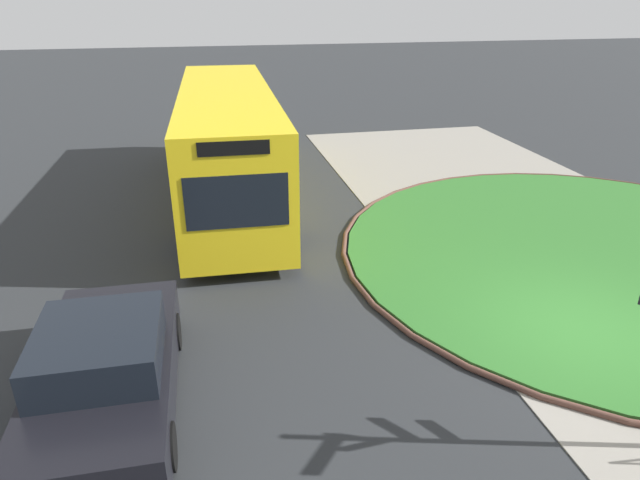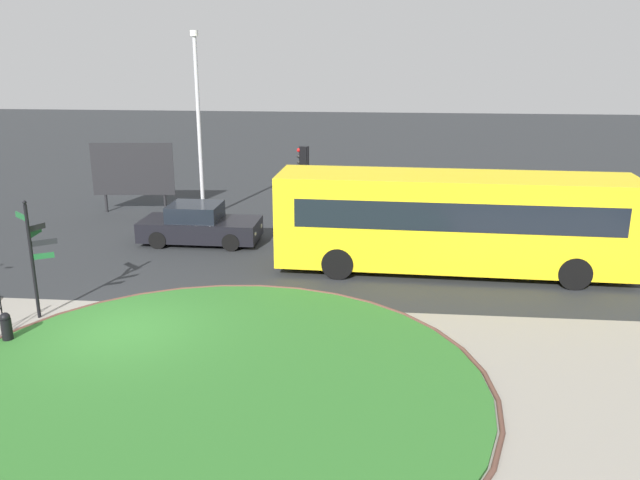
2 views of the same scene
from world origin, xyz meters
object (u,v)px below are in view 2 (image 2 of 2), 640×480
Objects in this scene: billboard_left at (133,170)px; bollard_foreground at (6,328)px; signpost_directional at (34,250)px; bus_yellow at (453,221)px; lamppost_tall at (199,121)px; car_near_lane at (199,225)px; traffic_light_near at (304,167)px.

bollard_foreground is at bearing -88.10° from billboard_left.
signpost_directional is 4.05× the size of bollard_foreground.
lamppost_tall is at bearing -29.16° from bus_yellow.
signpost_directional is 0.91× the size of billboard_left.
lamppost_tall reaches higher than car_near_lane.
lamppost_tall reaches higher than bus_yellow.
lamppost_tall is at bearing -19.64° from traffic_light_near.
traffic_light_near is 0.42× the size of lamppost_tall.
car_near_lane is (2.37, 8.88, 0.26)m from bollard_foreground.
signpost_directional is at bearing -107.55° from car_near_lane.
bus_yellow is 11.72m from lamppost_tall.
bollard_foreground is 13.03m from lamppost_tall.
lamppost_tall is at bearing 103.94° from car_near_lane.
signpost_directional reaches higher than car_near_lane.
car_near_lane is 6.16m from billboard_left.
signpost_directional is 0.29× the size of bus_yellow.
lamppost_tall is 4.09m from billboard_left.
car_near_lane is 1.23× the size of billboard_left.
bollard_foreground is (0.00, -1.65, -1.47)m from signpost_directional.
car_near_lane is at bearing -52.45° from billboard_left.
signpost_directional is 1.01× the size of traffic_light_near.
bollard_foreground is 0.07× the size of bus_yellow.
signpost_directional is at bearing -98.17° from lamppost_tall.
billboard_left is (-13.13, 6.80, 0.17)m from bus_yellow.
lamppost_tall is 2.15× the size of billboard_left.
lamppost_tall is (1.54, 12.40, 3.71)m from bollard_foreground.
bus_yellow is (11.37, 6.48, 1.29)m from bollard_foreground.
billboard_left is at bearing 97.56° from bollard_foreground.
bus_yellow is at bearing 122.19° from traffic_light_near.
bus_yellow is 14.79m from billboard_left.
traffic_light_near is 4.76m from lamppost_tall.
lamppost_tall reaches higher than billboard_left.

